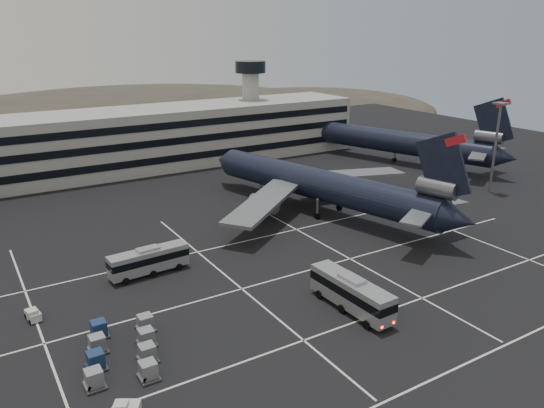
% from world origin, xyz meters
% --- Properties ---
extents(ground, '(260.00, 260.00, 0.00)m').
position_xyz_m(ground, '(0.00, 0.00, 0.00)').
color(ground, black).
rests_on(ground, ground).
extents(lane_markings, '(90.00, 55.62, 0.01)m').
position_xyz_m(lane_markings, '(0.95, 0.72, 0.01)').
color(lane_markings, silver).
rests_on(lane_markings, ground).
extents(terminal, '(125.00, 26.00, 24.00)m').
position_xyz_m(terminal, '(-2.95, 71.14, 6.93)').
color(terminal, gray).
rests_on(terminal, ground).
extents(hills, '(352.00, 180.00, 44.00)m').
position_xyz_m(hills, '(17.99, 170.00, -12.07)').
color(hills, '#38332B').
rests_on(hills, ground).
extents(lightpole_right, '(2.40, 2.40, 18.28)m').
position_xyz_m(lightpole_right, '(58.00, 15.00, 11.82)').
color(lightpole_right, slate).
rests_on(lightpole_right, ground).
extents(trijet_main, '(46.05, 57.03, 18.08)m').
position_xyz_m(trijet_main, '(20.79, 22.65, 5.25)').
color(trijet_main, black).
rests_on(trijet_main, ground).
extents(trijet_far, '(26.31, 56.24, 18.08)m').
position_xyz_m(trijet_far, '(59.90, 43.38, 5.43)').
color(trijet_far, black).
rests_on(trijet_far, ground).
extents(bus_near, '(3.44, 12.39, 4.34)m').
position_xyz_m(bus_near, '(2.55, -7.51, 2.37)').
color(bus_near, '#9C9FA4').
rests_on(bus_near, ground).
extents(bus_far, '(11.14, 3.36, 3.88)m').
position_xyz_m(bus_far, '(-14.64, 14.53, 2.12)').
color(bus_far, '#9C9FA4').
rests_on(bus_far, ground).
extents(tug_a, '(1.73, 2.50, 1.49)m').
position_xyz_m(tug_a, '(-30.14, 9.83, 0.66)').
color(tug_a, beige).
rests_on(tug_a, ground).
extents(tug_b, '(2.62, 2.31, 1.45)m').
position_xyz_m(tug_b, '(-25.59, -11.32, 0.64)').
color(tug_b, beige).
rests_on(tug_b, ground).
extents(uld_cluster, '(9.79, 12.62, 1.83)m').
position_xyz_m(uld_cluster, '(-23.51, -2.60, 0.90)').
color(uld_cluster, '#2D2D30').
rests_on(uld_cluster, ground).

